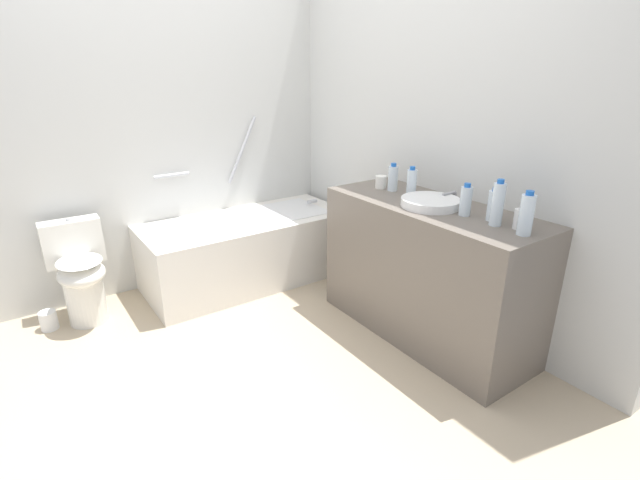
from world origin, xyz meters
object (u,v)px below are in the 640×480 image
water_bottle_0 (412,183)px  water_bottle_1 (498,204)px  toilet (80,273)px  water_bottle_5 (526,214)px  bathtub (248,247)px  water_bottle_4 (466,201)px  drinking_glass_0 (381,182)px  water_bottle_2 (393,178)px  sink_basin (430,202)px  sink_faucet (453,197)px  water_bottle_3 (494,205)px  drinking_glass_1 (521,219)px  toilet_paper_roll (49,320)px

water_bottle_0 → water_bottle_1: bearing=-93.7°
toilet → water_bottle_5: water_bottle_5 is taller
bathtub → water_bottle_4: bathtub is taller
water_bottle_1 → drinking_glass_0: bearing=88.1°
toilet → water_bottle_2: water_bottle_2 is taller
sink_basin → water_bottle_4: water_bottle_4 is taller
sink_faucet → water_bottle_1: (-0.18, -0.44, 0.09)m
toilet → sink_basin: bearing=51.4°
bathtub → water_bottle_0: (0.61, -1.18, 0.69)m
water_bottle_1 → water_bottle_3: 0.09m
bathtub → water_bottle_0: bathtub is taller
drinking_glass_1 → water_bottle_0: bearing=90.8°
water_bottle_2 → drinking_glass_0: water_bottle_2 is taller
sink_basin → drinking_glass_1: size_ratio=3.38×
toilet → drinking_glass_0: 2.14m
toilet_paper_roll → water_bottle_5: bearing=-45.8°
toilet → water_bottle_5: bearing=41.7°
toilet → bathtub: bearing=87.8°
drinking_glass_0 → water_bottle_5: bearing=-92.1°
water_bottle_1 → drinking_glass_1: 0.14m
water_bottle_4 → water_bottle_5: 0.38m
toilet_paper_roll → water_bottle_2: bearing=-27.1°
water_bottle_1 → drinking_glass_0: size_ratio=2.91×
water_bottle_3 → water_bottle_4: same height
water_bottle_1 → bathtub: bearing=107.2°
sink_faucet → drinking_glass_1: drinking_glass_1 is taller
water_bottle_0 → water_bottle_5: water_bottle_5 is taller
sink_basin → water_bottle_2: bearing=79.9°
toilet → drinking_glass_1: (1.84, -2.02, 0.59)m
water_bottle_1 → water_bottle_0: bearing=86.3°
water_bottle_5 → toilet_paper_roll: 3.05m
water_bottle_1 → water_bottle_3: (0.06, 0.06, -0.03)m
sink_basin → water_bottle_5: 0.61m
toilet → water_bottle_2: size_ratio=3.77×
water_bottle_1 → drinking_glass_0: water_bottle_1 is taller
toilet → water_bottle_5: size_ratio=3.11×
sink_faucet → water_bottle_1: water_bottle_1 is taller
sink_basin → water_bottle_2: size_ratio=1.89×
water_bottle_0 → water_bottle_5: bearing=-93.5°
bathtub → toilet: bathtub is taller
drinking_glass_1 → sink_faucet: bearing=76.7°
water_bottle_3 → water_bottle_5: water_bottle_5 is taller
sink_faucet → toilet_paper_roll: size_ratio=1.17×
sink_faucet → toilet_paper_roll: bearing=146.3°
sink_faucet → water_bottle_5: size_ratio=0.67×
sink_basin → sink_faucet: (0.20, 0.00, 0.00)m
bathtub → water_bottle_1: size_ratio=6.56×
sink_basin → toilet_paper_roll: 2.63m
water_bottle_1 → water_bottle_4: size_ratio=1.34×
bathtub → water_bottle_3: bathtub is taller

